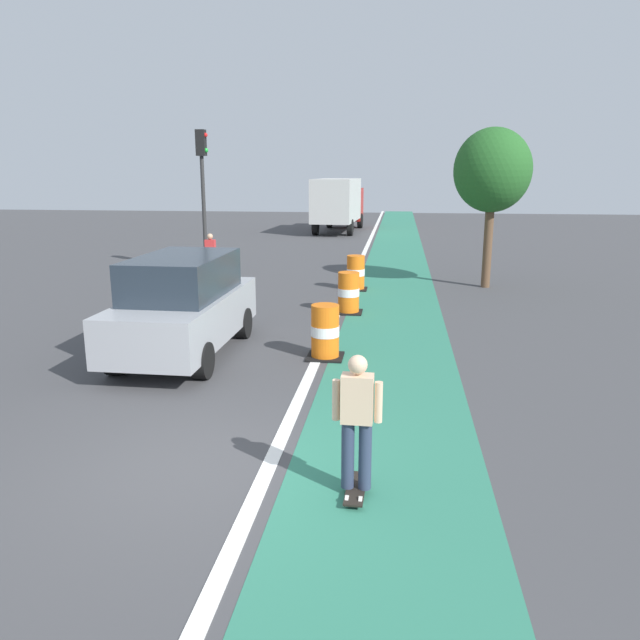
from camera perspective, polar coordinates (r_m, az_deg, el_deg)
ground_plane at (r=8.18m, az=-11.34°, el=-13.30°), size 100.00×100.00×0.00m
bike_lane_strip at (r=19.24m, az=6.98°, el=2.54°), size 2.50×80.00×0.01m
lane_divider_stripe at (r=19.30m, az=2.52°, el=2.67°), size 0.20×80.00×0.01m
skateboarder_on_lane at (r=7.09m, az=3.44°, el=-9.30°), size 0.57×0.81×1.69m
parked_suv_nearest at (r=12.74m, az=-12.49°, el=1.36°), size 1.96×4.62×2.04m
traffic_barrel_front at (r=12.31m, az=0.48°, el=-1.14°), size 0.73×0.73×1.09m
traffic_barrel_mid at (r=16.28m, az=2.66°, el=2.50°), size 0.73×0.73×1.09m
traffic_barrel_back at (r=19.54m, az=3.32°, el=4.36°), size 0.73×0.73×1.09m
delivery_truck_down_block at (r=38.57m, az=1.73°, el=10.91°), size 2.69×7.71×3.23m
traffic_light_corner at (r=23.05m, az=-10.82°, el=12.97°), size 0.41×0.32×5.10m
pedestrian_crossing at (r=21.49m, az=-10.09°, el=5.91°), size 0.34×0.20×1.61m
street_tree_sidewalk at (r=20.42m, az=15.68°, el=13.13°), size 2.40×2.40×5.00m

